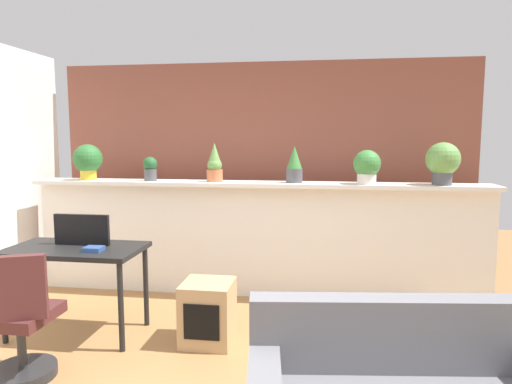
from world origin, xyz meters
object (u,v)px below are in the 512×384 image
object	(u,v)px
potted_plant_3	(294,165)
tv_monitor	(82,230)
potted_plant_1	(150,168)
side_cube_shelf	(208,313)
potted_plant_5	(443,161)
office_chair	(18,327)
potted_plant_0	(88,160)
potted_plant_2	(215,165)
potted_plant_4	(367,166)
book_on_desk	(94,249)
desk	(76,257)

from	to	relation	value
potted_plant_3	tv_monitor	bearing A→B (deg)	-148.58
potted_plant_1	side_cube_shelf	world-z (taller)	potted_plant_1
potted_plant_5	office_chair	bearing A→B (deg)	-149.15
potted_plant_0	office_chair	world-z (taller)	potted_plant_0
side_cube_shelf	potted_plant_2	bearing A→B (deg)	100.13
potted_plant_4	book_on_desk	size ratio (longest dim) A/B	2.32
tv_monitor	side_cube_shelf	size ratio (longest dim) A/B	0.97
potted_plant_3	potted_plant_5	distance (m)	1.42
potted_plant_1	desk	xyz separation A→B (m)	(-0.23, -1.11, -0.67)
tv_monitor	office_chair	size ratio (longest dim) A/B	0.53
potted_plant_5	side_cube_shelf	bearing A→B (deg)	-151.30
potted_plant_0	desk	xyz separation A→B (m)	(0.47, -1.13, -0.75)
potted_plant_1	potted_plant_5	size ratio (longest dim) A/B	0.62
potted_plant_3	potted_plant_5	xyz separation A→B (m)	(1.42, -0.02, 0.05)
desk	tv_monitor	world-z (taller)	tv_monitor
potted_plant_3	book_on_desk	world-z (taller)	potted_plant_3
side_cube_shelf	potted_plant_5	bearing A→B (deg)	28.70
potted_plant_1	potted_plant_5	bearing A→B (deg)	0.02
potted_plant_1	desk	bearing A→B (deg)	-101.90
potted_plant_0	potted_plant_1	xyz separation A→B (m)	(0.71, -0.02, -0.08)
desk	tv_monitor	bearing A→B (deg)	77.20
potted_plant_3	side_cube_shelf	distance (m)	1.72
potted_plant_2	office_chair	bearing A→B (deg)	-115.69
side_cube_shelf	desk	bearing A→B (deg)	179.77
potted_plant_1	potted_plant_4	bearing A→B (deg)	-0.24
potted_plant_0	desk	bearing A→B (deg)	-67.23
potted_plant_4	tv_monitor	bearing A→B (deg)	-157.27
potted_plant_1	tv_monitor	world-z (taller)	potted_plant_1
potted_plant_4	desk	size ratio (longest dim) A/B	0.30
potted_plant_3	book_on_desk	size ratio (longest dim) A/B	2.59
potted_plant_3	book_on_desk	distance (m)	2.06
potted_plant_3	desk	xyz separation A→B (m)	(-1.74, -1.13, -0.72)
potted_plant_4	potted_plant_5	xyz separation A→B (m)	(0.71, 0.01, 0.05)
potted_plant_2	potted_plant_3	world-z (taller)	potted_plant_2
office_chair	side_cube_shelf	world-z (taller)	office_chair
tv_monitor	potted_plant_4	bearing A→B (deg)	22.73
potted_plant_5	desk	size ratio (longest dim) A/B	0.37
potted_plant_0	book_on_desk	xyz separation A→B (m)	(0.69, -1.24, -0.65)
potted_plant_5	book_on_desk	bearing A→B (deg)	-157.47
potted_plant_0	potted_plant_2	size ratio (longest dim) A/B	0.95
potted_plant_3	potted_plant_4	distance (m)	0.71
potted_plant_4	office_chair	size ratio (longest dim) A/B	0.37
potted_plant_3	book_on_desk	bearing A→B (deg)	-140.77
potted_plant_3	desk	bearing A→B (deg)	-146.96
potted_plant_1	potted_plant_3	world-z (taller)	potted_plant_3
potted_plant_0	potted_plant_5	bearing A→B (deg)	-0.35
potted_plant_1	side_cube_shelf	xyz separation A→B (m)	(0.89, -1.11, -1.08)
office_chair	side_cube_shelf	bearing A→B (deg)	34.55
tv_monitor	book_on_desk	size ratio (longest dim) A/B	3.36
tv_monitor	office_chair	bearing A→B (deg)	-90.44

